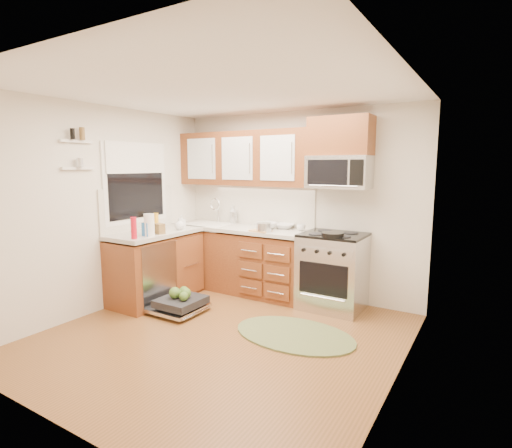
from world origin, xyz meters
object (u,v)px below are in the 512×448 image
Objects in this scene: rug at (294,335)px; bowl_b at (266,226)px; skillet at (333,235)px; cutting_board at (260,231)px; range at (333,271)px; sink at (209,232)px; upper_cabinets at (244,159)px; bowl_a at (284,226)px; cup at (301,227)px; dishwasher at (179,305)px; stock_pot at (264,227)px; paper_towel_roll at (149,225)px; microwave at (339,172)px.

bowl_b reaches higher than rug.
cutting_board is (-0.99, -0.00, -0.04)m from skillet.
sink is (-1.93, -0.01, 0.33)m from range.
upper_cabinets is 7.52× the size of bowl_a.
cutting_board reaches higher than rug.
rug is at bearing -41.65° from cutting_board.
cutting_board is at bearing -141.71° from cup.
stock_pot is at bearing 54.29° from dishwasher.
stock_pot is at bearing -10.38° from sink.
skillet is 0.97× the size of paper_towel_roll.
dishwasher is (-1.54, -1.13, -0.38)m from range.
paper_towel_roll is at bearing -128.50° from bowl_b.
cup is at bearing 42.58° from paper_towel_roll.
upper_cabinets reaches higher than bowl_a.
upper_cabinets is 1.42m from microwave.
bowl_b is (-0.97, -0.10, -0.73)m from microwave.
bowl_a is at bearing 176.32° from microwave.
stock_pot reaches higher than bowl_b.
cutting_board is at bearing -160.42° from microwave.
upper_cabinets is 10.19× the size of stock_pot.
skillet is at bearing -5.68° from sink.
range is at bearing -90.00° from microwave.
microwave is 1.25m from cutting_board.
paper_towel_roll is 1.00× the size of bowl_a.
paper_towel_roll is at bearing -137.06° from stock_pot.
bowl_a is 0.28m from cup.
dishwasher is 2.59× the size of cutting_board.
cup is at bearing 41.53° from stock_pot.
cutting_board is at bearing -167.25° from range.
cutting_board is 0.24m from bowl_b.
upper_cabinets reaches higher than cutting_board.
bowl_b is at bearing 178.65° from range.
upper_cabinets is 1.01m from bowl_b.
bowl_b is at bearing -142.39° from bowl_a.
bowl_b is (-0.97, 0.02, 0.49)m from range.
paper_towel_roll reaches higher than bowl_b.
microwave is at bearing 34.09° from paper_towel_roll.
dishwasher is at bearing 8.23° from paper_towel_roll.
cup reaches higher than skillet.
upper_cabinets is 7.49× the size of paper_towel_roll.
sink is at bearing -179.70° from range.
bowl_b is (0.57, 1.15, 0.87)m from dishwasher.
sink is 1.45m from cup.
microwave reaches higher than sink.
dishwasher is at bearing -116.38° from bowl_b.
upper_cabinets is 2.70× the size of microwave.
range reaches higher than sink.
microwave is 2.79× the size of bowl_a.
cup reaches higher than bowl_a.
rug is 1.55m from cup.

